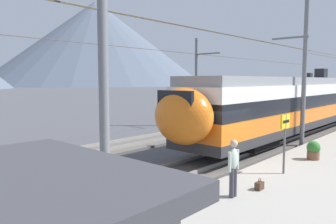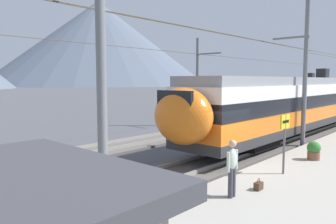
{
  "view_description": "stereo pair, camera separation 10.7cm",
  "coord_description": "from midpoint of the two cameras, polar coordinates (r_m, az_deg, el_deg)",
  "views": [
    {
      "loc": [
        -11.12,
        -7.1,
        3.68
      ],
      "look_at": [
        -0.45,
        2.52,
        2.26
      ],
      "focal_mm": 34.59,
      "sensor_mm": 36.0,
      "label": 1
    },
    {
      "loc": [
        -11.04,
        -7.18,
        3.68
      ],
      "look_at": [
        -0.45,
        2.52,
        2.26
      ],
      "focal_mm": 34.59,
      "sensor_mm": 36.0,
      "label": 2
    }
  ],
  "objects": [
    {
      "name": "train_near_platform",
      "position": [
        23.44,
        22.02,
        1.66
      ],
      "size": [
        26.13,
        2.86,
        4.27
      ],
      "color": "#2D2D30",
      "rests_on": "track_near"
    },
    {
      "name": "handbag_beside_passenger",
      "position": [
        10.67,
        15.52,
        -12.4
      ],
      "size": [
        0.32,
        0.18,
        0.37
      ],
      "color": "#472D1E",
      "rests_on": "platform_slab"
    },
    {
      "name": "passenger_walking",
      "position": [
        9.63,
        11.15,
        -9.19
      ],
      "size": [
        0.53,
        0.22,
        1.69
      ],
      "color": "#383842",
      "rests_on": "platform_slab"
    },
    {
      "name": "platform_sign",
      "position": [
        12.38,
        19.68,
        -3.07
      ],
      "size": [
        0.7,
        0.08,
        2.17
      ],
      "color": "#59595B",
      "rests_on": "platform_slab"
    },
    {
      "name": "catenary_mast_far_side",
      "position": [
        26.13,
        5.16,
        5.71
      ],
      "size": [
        38.34,
        2.38,
        7.02
      ],
      "color": "slate",
      "rests_on": "ground"
    },
    {
      "name": "track_far",
      "position": [
        18.04,
        -8.99,
        -5.98
      ],
      "size": [
        120.0,
        3.0,
        0.28
      ],
      "color": "#5B5651",
      "rests_on": "ground"
    },
    {
      "name": "catenary_mast_west",
      "position": [
        7.9,
        -12.23,
        8.11
      ],
      "size": [
        38.34,
        2.02,
        7.73
      ],
      "color": "slate",
      "rests_on": "ground"
    },
    {
      "name": "track_near",
      "position": [
        14.14,
        6.09,
        -9.2
      ],
      "size": [
        120.0,
        3.0,
        0.28
      ],
      "color": "#5B5651",
      "rests_on": "ground"
    },
    {
      "name": "potted_plant_platform_edge",
      "position": [
        15.26,
        24.06,
        -6.08
      ],
      "size": [
        0.56,
        0.56,
        0.79
      ],
      "color": "brown",
      "rests_on": "platform_slab"
    },
    {
      "name": "ground_plane",
      "position": [
        13.69,
        9.05,
        -10.03
      ],
      "size": [
        400.0,
        400.0,
        0.0
      ],
      "primitive_type": "plane",
      "color": "#4C4C51"
    },
    {
      "name": "catenary_mast_mid",
      "position": [
        18.94,
        22.49,
        7.3
      ],
      "size": [
        38.34,
        2.02,
        8.48
      ],
      "color": "slate",
      "rests_on": "ground"
    },
    {
      "name": "mountain_right_ridge",
      "position": [
        246.4,
        -12.53,
        11.69
      ],
      "size": [
        158.28,
        158.28,
        60.53
      ],
      "primitive_type": "cone",
      "color": "#515B6B",
      "rests_on": "ground"
    },
    {
      "name": "train_far_track",
      "position": [
        38.75,
        21.24,
        3.1
      ],
      "size": [
        27.09,
        2.96,
        4.27
      ],
      "color": "#2D2D30",
      "rests_on": "track_far"
    }
  ]
}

